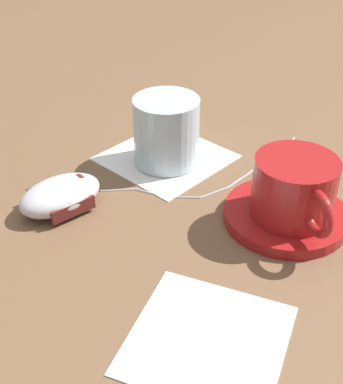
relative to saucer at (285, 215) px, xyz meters
name	(u,v)px	position (x,y,z in m)	size (l,w,h in m)	color
ground_plane	(166,204)	(0.13, 0.04, -0.01)	(3.00, 3.00, 0.00)	brown
saucer	(285,215)	(0.00, 0.00, 0.00)	(0.14, 0.14, 0.01)	maroon
coffee_cup	(295,189)	(-0.01, 0.00, 0.04)	(0.10, 0.10, 0.07)	maroon
computer_mouse	(60,195)	(0.23, 0.11, 0.01)	(0.09, 0.11, 0.04)	silver
mouse_cable	(218,176)	(0.10, -0.04, -0.01)	(0.16, 0.25, 0.00)	gray
napkin_under_glass	(166,157)	(0.18, -0.05, -0.01)	(0.14, 0.14, 0.00)	silver
drinking_glass	(166,131)	(0.18, -0.04, 0.04)	(0.08, 0.08, 0.09)	silver
napkin_spare	(207,339)	(0.00, 0.19, -0.01)	(0.13, 0.13, 0.00)	white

